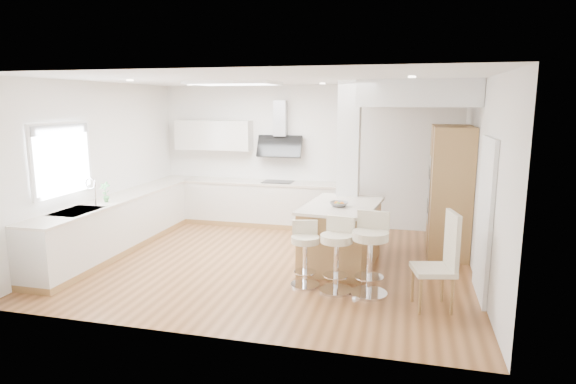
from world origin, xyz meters
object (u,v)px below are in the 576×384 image
(peninsula, at_px, (341,234))
(bar_stool_a, at_px, (305,250))
(dining_chair, at_px, (443,258))
(bar_stool_b, at_px, (337,251))
(bar_stool_c, at_px, (370,249))

(peninsula, bearing_deg, bar_stool_a, -103.68)
(bar_stool_a, height_order, dining_chair, dining_chair)
(peninsula, relative_size, dining_chair, 1.39)
(bar_stool_b, bearing_deg, bar_stool_a, 178.97)
(bar_stool_a, height_order, bar_stool_c, bar_stool_c)
(bar_stool_a, xyz_separation_m, bar_stool_b, (0.44, -0.09, 0.06))
(bar_stool_a, relative_size, bar_stool_c, 0.82)
(peninsula, relative_size, bar_stool_a, 1.88)
(bar_stool_b, relative_size, dining_chair, 0.82)
(peninsula, distance_m, dining_chair, 1.91)
(peninsula, height_order, bar_stool_c, bar_stool_c)
(bar_stool_b, bearing_deg, peninsula, 105.16)
(peninsula, xyz_separation_m, bar_stool_b, (0.09, -1.05, 0.07))
(bar_stool_a, height_order, bar_stool_b, bar_stool_b)
(peninsula, height_order, bar_stool_b, peninsula)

